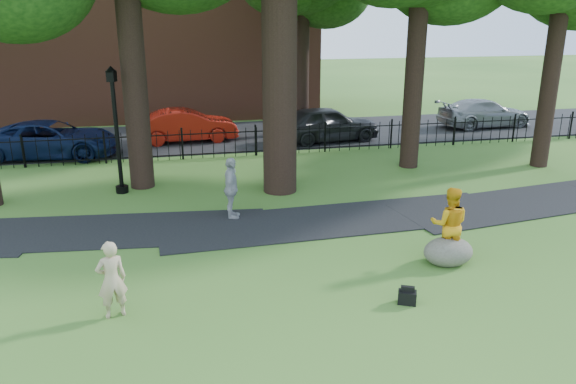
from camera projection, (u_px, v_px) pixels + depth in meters
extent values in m
plane|color=#396724|center=(345.00, 285.00, 12.28)|extent=(120.00, 120.00, 0.00)
cube|color=black|center=(336.00, 220.00, 16.11)|extent=(36.07, 3.85, 0.03)
cube|color=black|center=(243.00, 136.00, 27.16)|extent=(80.00, 7.00, 0.02)
cube|color=black|center=(255.00, 131.00, 23.13)|extent=(44.00, 0.04, 0.04)
cube|color=black|center=(256.00, 151.00, 23.39)|extent=(44.00, 0.04, 0.04)
cube|color=brown|center=(151.00, 7.00, 31.94)|extent=(18.00, 8.00, 12.00)
cylinder|color=black|center=(279.00, 28.00, 17.19)|extent=(1.10, 1.10, 10.50)
cylinder|color=black|center=(132.00, 50.00, 17.87)|extent=(0.80, 0.80, 9.10)
cylinder|color=black|center=(416.00, 55.00, 20.50)|extent=(0.70, 0.70, 8.40)
cylinder|color=black|center=(553.00, 60.00, 20.64)|extent=(0.64, 0.64, 8.05)
imported|color=tan|center=(112.00, 280.00, 10.80)|extent=(0.66, 0.53, 1.58)
imported|color=orange|center=(449.00, 224.00, 13.27)|extent=(1.09, 0.98, 1.83)
imported|color=#A3A3A8|center=(231.00, 188.00, 16.02)|extent=(0.65, 1.13, 1.81)
ellipsoid|color=#676356|center=(448.00, 249.00, 13.27)|extent=(1.46, 1.32, 0.70)
cylinder|color=black|center=(117.00, 139.00, 18.06)|extent=(0.14, 0.14, 3.63)
cylinder|color=black|center=(122.00, 189.00, 18.58)|extent=(0.41, 0.41, 0.23)
cube|color=black|center=(111.00, 76.00, 17.46)|extent=(0.32, 0.32, 0.34)
cone|color=black|center=(111.00, 69.00, 17.39)|extent=(0.36, 0.36, 0.18)
cube|color=black|center=(407.00, 297.00, 11.48)|extent=(0.43, 0.37, 0.28)
cube|color=#9E2917|center=(461.00, 249.00, 13.87)|extent=(0.40, 0.33, 0.24)
imported|color=#A9180D|center=(186.00, 126.00, 25.70)|extent=(4.66, 1.89, 1.50)
imported|color=#0D1942|center=(51.00, 139.00, 22.92)|extent=(5.66, 3.15, 1.50)
imported|color=black|center=(327.00, 124.00, 25.76)|extent=(5.02, 2.55, 1.64)
imported|color=gray|center=(484.00, 113.00, 29.05)|extent=(5.07, 2.36, 1.43)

